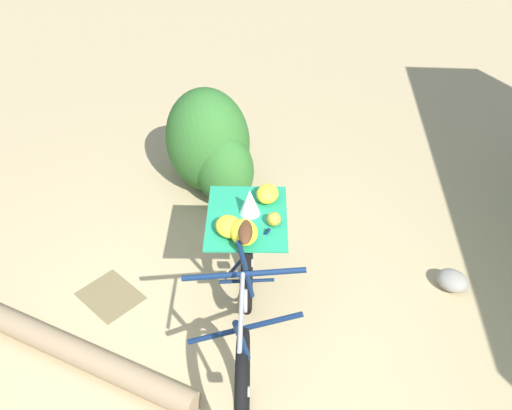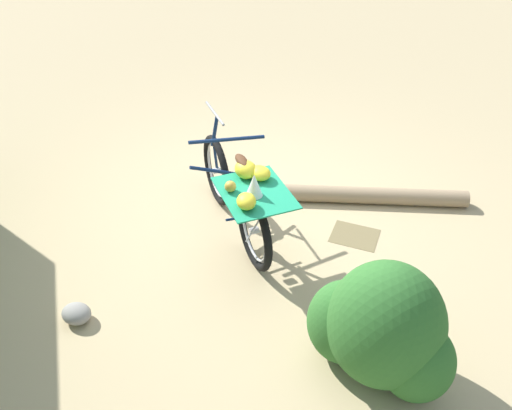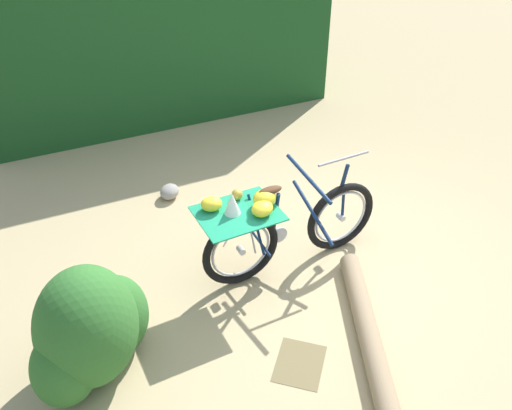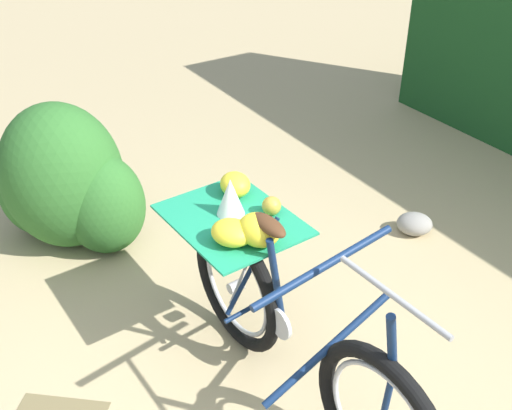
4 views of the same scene
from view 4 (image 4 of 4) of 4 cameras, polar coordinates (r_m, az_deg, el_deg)
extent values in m
torus|color=black|center=(3.22, -1.90, -7.58)|extent=(0.55, 0.58, 0.73)
torus|color=#B7B7BC|center=(3.22, -1.90, -7.58)|extent=(0.40, 0.43, 0.57)
cylinder|color=#B7B7BC|center=(3.22, -1.90, -7.58)|extent=(0.10, 0.10, 0.06)
cylinder|color=#0F2347|center=(2.69, 6.89, -12.99)|extent=(0.54, 0.50, 0.30)
cylinder|color=#0F2347|center=(2.46, 6.40, -5.70)|extent=(0.55, 0.51, 0.11)
cylinder|color=#0F2347|center=(2.83, 1.86, -6.99)|extent=(0.11, 0.10, 0.49)
cylinder|color=#0F2347|center=(3.09, 0.08, -9.23)|extent=(0.30, 0.28, 0.05)
cylinder|color=#0F2347|center=(2.98, -0.36, -5.76)|extent=(0.25, 0.24, 0.47)
cylinder|color=#0F2347|center=(2.55, 12.06, -17.44)|extent=(0.05, 0.05, 0.30)
cylinder|color=#0F2347|center=(2.34, 12.54, -12.45)|extent=(0.09, 0.09, 0.30)
cylinder|color=gray|center=(2.22, 12.62, -8.21)|extent=(0.37, 0.40, 0.02)
ellipsoid|color=#4C2D19|center=(2.70, 1.20, -1.87)|extent=(0.22, 0.22, 0.06)
cylinder|color=#B7B7BC|center=(2.97, 2.25, -11.00)|extent=(0.12, 0.13, 0.16)
cylinder|color=#B7B7BC|center=(3.03, -0.96, -5.79)|extent=(0.16, 0.15, 0.39)
cylinder|color=#B7B7BC|center=(3.17, -3.11, -3.86)|extent=(0.19, 0.18, 0.39)
cube|color=brown|center=(2.99, -2.24, -1.63)|extent=(0.73, 0.74, 0.02)
cube|color=#1E8C60|center=(2.98, -2.25, -1.35)|extent=(0.86, 0.87, 0.01)
ellipsoid|color=yellow|center=(3.14, -1.95, 1.93)|extent=(0.22, 0.23, 0.12)
ellipsoid|color=yellow|center=(2.78, -2.25, -2.58)|extent=(0.24, 0.22, 0.11)
ellipsoid|color=yellow|center=(2.77, 0.27, -2.33)|extent=(0.27, 0.26, 0.15)
sphere|color=#B29333|center=(2.98, 1.46, -0.08)|extent=(0.10, 0.10, 0.10)
cone|color=white|center=(2.96, -2.40, 0.79)|extent=(0.20, 0.20, 0.19)
ellipsoid|color=#2D6628|center=(4.09, -17.60, 2.55)|extent=(0.79, 0.71, 0.99)
ellipsoid|color=#2D6628|center=(4.02, -14.06, 0.08)|extent=(0.54, 0.49, 0.69)
ellipsoid|color=#2D6628|center=(4.34, -19.83, 1.23)|extent=(0.49, 0.44, 0.64)
cylinder|color=#4C3823|center=(4.29, -16.74, -2.00)|extent=(0.07, 0.07, 0.20)
ellipsoid|color=gray|center=(4.33, 14.55, -1.71)|extent=(0.24, 0.20, 0.15)
camera|label=1|loc=(1.93, 103.89, 23.62)|focal=41.33mm
camera|label=2|loc=(5.95, -11.98, 38.92)|focal=36.29mm
camera|label=3|loc=(4.24, -75.49, 26.14)|focal=38.39mm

